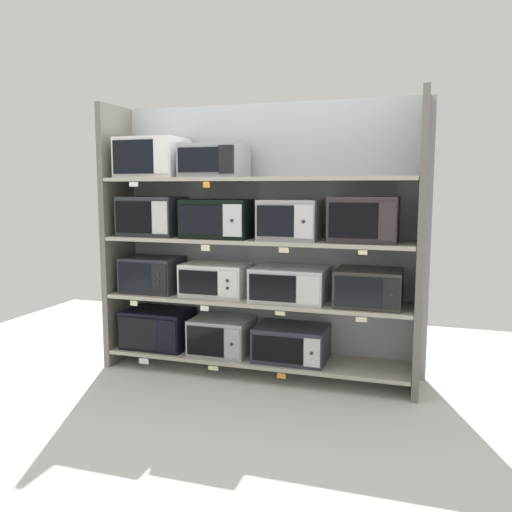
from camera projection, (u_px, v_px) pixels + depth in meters
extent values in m
cube|color=silver|center=(208.00, 427.00, 3.37)|extent=(6.43, 6.00, 0.02)
cube|color=#9EA3A8|center=(265.00, 237.00, 4.42)|extent=(2.63, 0.04, 2.18)
cube|color=#68645B|center=(118.00, 236.00, 4.55)|extent=(0.05, 0.48, 2.18)
cube|color=#68645B|center=(421.00, 245.00, 3.80)|extent=(0.05, 0.48, 2.18)
cube|color=#ADA899|center=(256.00, 358.00, 4.30)|extent=(2.43, 0.48, 0.03)
cube|color=black|center=(158.00, 328.00, 4.54)|extent=(0.55, 0.39, 0.32)
cube|color=black|center=(138.00, 333.00, 4.38)|extent=(0.35, 0.01, 0.26)
cube|color=black|center=(166.00, 336.00, 4.30)|extent=(0.17, 0.01, 0.26)
cube|color=#9CA5A3|center=(222.00, 335.00, 4.37)|extent=(0.47, 0.39, 0.29)
cube|color=black|center=(205.00, 341.00, 4.20)|extent=(0.32, 0.01, 0.23)
cube|color=#9CA5A3|center=(232.00, 344.00, 4.13)|extent=(0.13, 0.01, 0.23)
cylinder|color=#262628|center=(232.00, 344.00, 4.12)|extent=(0.02, 0.01, 0.02)
cube|color=#2E2C39|center=(291.00, 343.00, 4.19)|extent=(0.56, 0.40, 0.27)
cube|color=black|center=(278.00, 350.00, 4.02)|extent=(0.40, 0.01, 0.20)
cube|color=silver|center=(312.00, 353.00, 3.94)|extent=(0.12, 0.01, 0.22)
cylinder|color=#262628|center=(312.00, 353.00, 3.93)|extent=(0.02, 0.01, 0.02)
cube|color=white|center=(144.00, 361.00, 4.34)|extent=(0.09, 0.00, 0.05)
cube|color=beige|center=(213.00, 368.00, 4.16)|extent=(0.08, 0.00, 0.03)
cube|color=orange|center=(281.00, 376.00, 3.99)|extent=(0.07, 0.00, 0.04)
cube|color=#ADA899|center=(256.00, 300.00, 4.24)|extent=(2.43, 0.48, 0.03)
cube|color=#2B2B32|center=(153.00, 274.00, 4.50)|extent=(0.47, 0.36, 0.29)
cube|color=black|center=(135.00, 277.00, 4.34)|extent=(0.30, 0.01, 0.24)
cube|color=black|center=(159.00, 279.00, 4.28)|extent=(0.13, 0.01, 0.23)
cylinder|color=#262628|center=(158.00, 283.00, 4.27)|extent=(0.02, 0.01, 0.02)
cylinder|color=#262628|center=(158.00, 275.00, 4.26)|extent=(0.02, 0.01, 0.02)
cube|color=silver|center=(215.00, 280.00, 4.33)|extent=(0.53, 0.33, 0.26)
cube|color=black|center=(198.00, 283.00, 4.19)|extent=(0.33, 0.01, 0.19)
cube|color=silver|center=(228.00, 284.00, 4.11)|extent=(0.17, 0.01, 0.21)
cylinder|color=#262628|center=(227.00, 288.00, 4.11)|extent=(0.02, 0.01, 0.02)
cylinder|color=#262628|center=(227.00, 281.00, 4.10)|extent=(0.02, 0.01, 0.02)
cube|color=#B9BEC4|center=(290.00, 284.00, 4.14)|extent=(0.57, 0.42, 0.26)
cube|color=black|center=(272.00, 288.00, 3.96)|extent=(0.36, 0.01, 0.20)
cube|color=silver|center=(308.00, 290.00, 3.88)|extent=(0.18, 0.01, 0.21)
cube|color=#312F2B|center=(369.00, 287.00, 3.95)|extent=(0.48, 0.41, 0.27)
cube|color=black|center=(358.00, 292.00, 3.77)|extent=(0.34, 0.01, 0.22)
cube|color=black|center=(391.00, 294.00, 3.70)|extent=(0.11, 0.01, 0.22)
cylinder|color=#262628|center=(391.00, 294.00, 3.70)|extent=(0.02, 0.01, 0.02)
cube|color=beige|center=(134.00, 303.00, 4.31)|extent=(0.06, 0.00, 0.04)
cube|color=white|center=(205.00, 308.00, 4.12)|extent=(0.07, 0.00, 0.04)
cube|color=beige|center=(280.00, 313.00, 3.93)|extent=(0.08, 0.00, 0.03)
cube|color=beige|center=(361.00, 320.00, 3.76)|extent=(0.08, 0.00, 0.03)
cube|color=#ADA899|center=(256.00, 240.00, 4.18)|extent=(2.43, 0.48, 0.03)
cube|color=#2D2F35|center=(153.00, 216.00, 4.43)|extent=(0.49, 0.38, 0.32)
cube|color=black|center=(134.00, 217.00, 4.26)|extent=(0.33, 0.01, 0.25)
cube|color=silver|center=(160.00, 218.00, 4.20)|extent=(0.14, 0.01, 0.26)
cube|color=black|center=(220.00, 218.00, 4.25)|extent=(0.54, 0.42, 0.31)
cube|color=black|center=(201.00, 220.00, 4.07)|extent=(0.36, 0.01, 0.22)
cube|color=silver|center=(232.00, 220.00, 3.99)|extent=(0.15, 0.01, 0.24)
cylinder|color=#262628|center=(232.00, 221.00, 3.98)|extent=(0.02, 0.01, 0.02)
cube|color=#A29FA3|center=(290.00, 220.00, 4.07)|extent=(0.45, 0.38, 0.31)
cube|color=black|center=(275.00, 221.00, 3.91)|extent=(0.28, 0.01, 0.23)
cube|color=silver|center=(304.00, 222.00, 3.85)|extent=(0.14, 0.01, 0.25)
cylinder|color=#262628|center=(303.00, 222.00, 3.84)|extent=(0.02, 0.01, 0.02)
cube|color=#322A2D|center=(364.00, 219.00, 3.90)|extent=(0.49, 0.40, 0.33)
cube|color=black|center=(353.00, 221.00, 3.73)|extent=(0.35, 0.01, 0.25)
cube|color=#322A2D|center=(387.00, 221.00, 3.66)|extent=(0.12, 0.01, 0.27)
cube|color=beige|center=(205.00, 248.00, 4.05)|extent=(0.07, 0.00, 0.05)
cube|color=beige|center=(284.00, 250.00, 3.87)|extent=(0.07, 0.00, 0.04)
cube|color=beige|center=(363.00, 252.00, 3.69)|extent=(0.06, 0.00, 0.03)
cube|color=#ADA899|center=(256.00, 179.00, 4.12)|extent=(2.43, 0.48, 0.03)
cube|color=silver|center=(153.00, 158.00, 4.36)|extent=(0.52, 0.41, 0.32)
cube|color=black|center=(133.00, 157.00, 4.18)|extent=(0.36, 0.01, 0.26)
cube|color=silver|center=(161.00, 156.00, 4.11)|extent=(0.13, 0.01, 0.26)
cube|color=#979DA7|center=(214.00, 161.00, 4.20)|extent=(0.48, 0.38, 0.26)
cube|color=black|center=(198.00, 160.00, 4.04)|extent=(0.34, 0.01, 0.19)
cube|color=black|center=(226.00, 159.00, 3.97)|extent=(0.12, 0.01, 0.21)
cube|color=white|center=(134.00, 184.00, 4.17)|extent=(0.08, 0.00, 0.04)
cube|color=orange|center=(206.00, 185.00, 3.99)|extent=(0.06, 0.00, 0.04)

